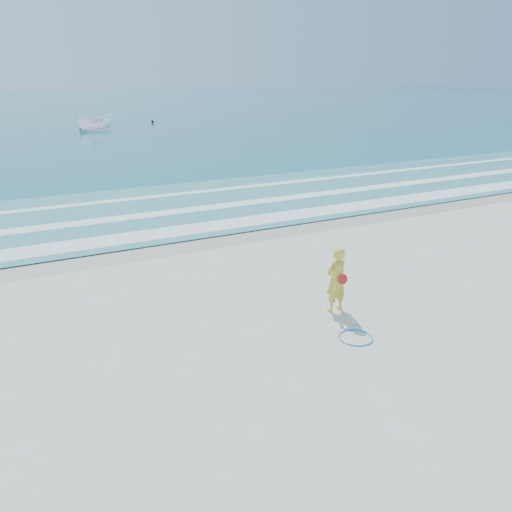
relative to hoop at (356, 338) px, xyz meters
name	(u,v)px	position (x,y,z in m)	size (l,w,h in m)	color
ground	(342,351)	(-0.63, -0.32, -0.01)	(400.00, 400.00, 0.00)	silver
wet_sand	(200,240)	(-0.63, 8.68, -0.01)	(400.00, 2.40, 0.00)	#B2A893
ocean	(27,106)	(-0.63, 104.68, 0.01)	(400.00, 190.00, 0.04)	#19727F
shallow	(161,209)	(-0.63, 13.68, 0.03)	(400.00, 10.00, 0.01)	#59B7AD
foam_near	(188,229)	(-0.63, 9.98, 0.04)	(400.00, 1.40, 0.01)	white
foam_mid	(166,213)	(-0.63, 12.88, 0.04)	(400.00, 0.90, 0.01)	white
foam_far	(146,197)	(-0.63, 16.18, 0.04)	(400.00, 0.60, 0.01)	white
hoop	(356,338)	(0.00, 0.00, 0.00)	(0.81, 0.81, 0.03)	#0D86EB
boat	(95,123)	(2.87, 49.48, 0.92)	(1.75, 4.65, 1.80)	white
buoy	(152,122)	(11.09, 56.29, 0.21)	(0.37, 0.37, 0.37)	black
woman	(336,280)	(0.40, 1.44, 0.86)	(0.69, 0.51, 1.75)	gold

